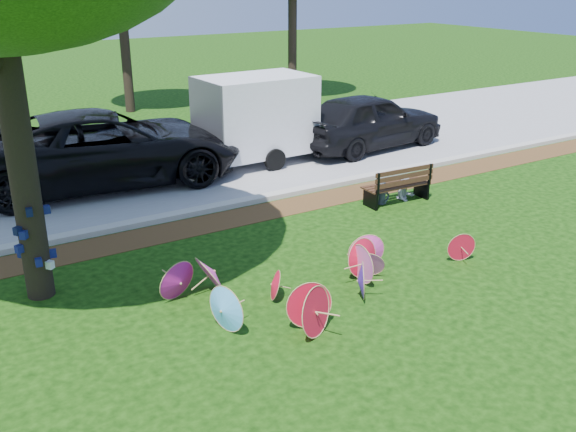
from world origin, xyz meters
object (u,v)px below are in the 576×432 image
object	(u,v)px
black_van	(106,148)
person_right	(406,177)
parasol_pile	(307,279)
park_bench	(396,184)
cargo_trailer	(256,115)
person_left	(383,182)
dark_pickup	(368,121)

from	to	relation	value
black_van	person_right	distance (m)	7.41
parasol_pile	park_bench	bearing A→B (deg)	33.45
cargo_trailer	black_van	bearing A→B (deg)	174.99
cargo_trailer	person_left	size ratio (longest dim) A/B	2.80
black_van	cargo_trailer	distance (m)	4.17
dark_pickup	person_left	distance (m)	5.05
park_bench	person_right	world-z (taller)	person_right
parasol_pile	person_left	bearing A→B (deg)	36.16
parasol_pile	dark_pickup	size ratio (longest dim) A/B	1.15
park_bench	person_left	distance (m)	0.37
dark_pickup	person_left	world-z (taller)	dark_pickup
parasol_pile	cargo_trailer	bearing A→B (deg)	66.62
black_van	park_bench	xyz separation A→B (m)	(5.25, -4.89, -0.49)
parasol_pile	cargo_trailer	distance (m)	8.24
park_bench	person_left	xyz separation A→B (m)	(-0.35, 0.05, 0.10)
park_bench	person_left	bearing A→B (deg)	174.34
cargo_trailer	person_right	distance (m)	4.87
cargo_trailer	park_bench	xyz separation A→B (m)	(1.11, -4.63, -0.92)
park_bench	parasol_pile	bearing A→B (deg)	-144.08
cargo_trailer	parasol_pile	bearing A→B (deg)	-114.76
parasol_pile	black_van	distance (m)	7.84
cargo_trailer	park_bench	distance (m)	4.84
parasol_pile	person_left	size ratio (longest dim) A/B	5.32
person_left	black_van	bearing A→B (deg)	140.95
parasol_pile	park_bench	distance (m)	5.22
park_bench	person_right	bearing A→B (deg)	10.60
parasol_pile	black_van	bearing A→B (deg)	96.54
dark_pickup	person_right	size ratio (longest dim) A/B	4.62
cargo_trailer	person_right	world-z (taller)	cargo_trailer
dark_pickup	person_right	xyz separation A→B (m)	(-2.16, -4.15, -0.31)
dark_pickup	parasol_pile	bearing A→B (deg)	130.29
black_van	park_bench	size ratio (longest dim) A/B	4.01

